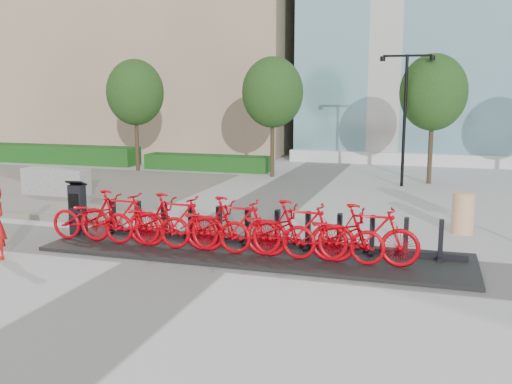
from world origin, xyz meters
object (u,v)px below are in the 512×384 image
(kiosk, at_px, (78,208))
(jersey_barrier, at_px, (56,182))
(bike_0, at_px, (92,218))
(construction_barrel, at_px, (463,213))

(kiosk, height_order, jersey_barrier, kiosk)
(bike_0, bearing_deg, kiosk, 55.28)
(kiosk, bearing_deg, jersey_barrier, 123.39)
(bike_0, distance_m, kiosk, 0.93)
(kiosk, xyz_separation_m, jersey_barrier, (-4.24, 4.90, -0.26))
(bike_0, xyz_separation_m, jersey_barrier, (-5.00, 5.43, -0.17))
(kiosk, relative_size, construction_barrel, 1.29)
(construction_barrel, bearing_deg, jersey_barrier, 172.94)
(bike_0, distance_m, construction_barrel, 9.28)
(bike_0, relative_size, jersey_barrier, 0.88)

